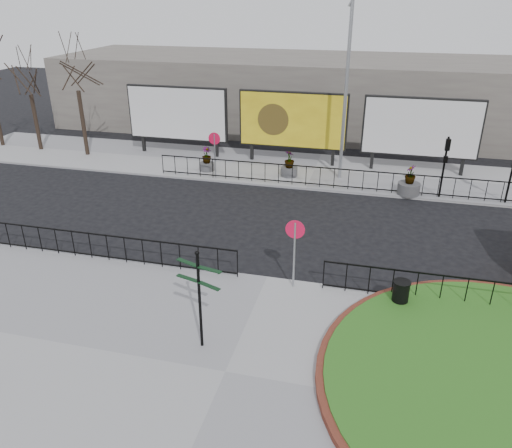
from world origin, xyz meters
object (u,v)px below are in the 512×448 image
(lamp_post, at_px, (346,89))
(planter_c, at_px, (409,185))
(planter_b, at_px, (289,167))
(fingerpost_sign, at_px, (199,290))
(litter_bin, at_px, (401,294))
(billboard_mid, at_px, (293,120))
(planter_a, at_px, (207,162))

(lamp_post, relative_size, planter_c, 6.21)
(planter_b, bearing_deg, fingerpost_sign, -89.07)
(lamp_post, bearing_deg, fingerpost_sign, -99.27)
(litter_bin, relative_size, planter_c, 0.62)
(planter_b, bearing_deg, planter_c, -11.12)
(litter_bin, bearing_deg, billboard_mid, 113.61)
(fingerpost_sign, distance_m, litter_bin, 6.56)
(planter_b, height_order, planter_c, planter_c)
(planter_a, bearing_deg, lamp_post, 4.51)
(lamp_post, xyz_separation_m, planter_a, (-7.35, -0.58, -4.20))
(billboard_mid, height_order, fingerpost_sign, billboard_mid)
(planter_c, bearing_deg, planter_a, 174.64)
(billboard_mid, xyz_separation_m, fingerpost_sign, (0.54, -17.09, -0.64))
(lamp_post, bearing_deg, planter_c, -24.41)
(litter_bin, bearing_deg, planter_a, 132.79)
(billboard_mid, relative_size, planter_a, 4.63)
(planter_a, bearing_deg, fingerpost_sign, -71.42)
(litter_bin, height_order, planter_b, planter_b)
(lamp_post, height_order, planter_a, lamp_post)
(litter_bin, distance_m, planter_c, 10.17)
(litter_bin, xyz_separation_m, planter_b, (-5.70, 11.38, 0.06))
(billboard_mid, bearing_deg, fingerpost_sign, -88.19)
(billboard_mid, xyz_separation_m, planter_a, (-4.35, -2.55, -1.97))
(billboard_mid, distance_m, lamp_post, 4.23)
(billboard_mid, height_order, planter_b, billboard_mid)
(fingerpost_sign, xyz_separation_m, planter_a, (-4.89, 14.54, -1.33))
(billboard_mid, height_order, litter_bin, billboard_mid)
(fingerpost_sign, height_order, planter_a, fingerpost_sign)
(fingerpost_sign, xyz_separation_m, planter_c, (5.99, 13.52, -1.36))
(fingerpost_sign, xyz_separation_m, litter_bin, (5.46, 3.36, -1.38))
(fingerpost_sign, xyz_separation_m, planter_b, (-0.24, 14.74, -1.32))
(billboard_mid, relative_size, planter_b, 4.39)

